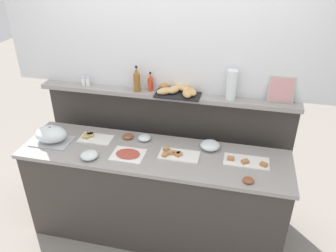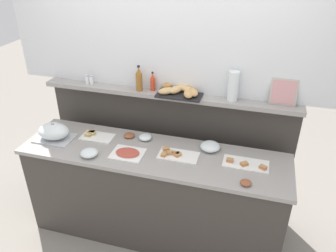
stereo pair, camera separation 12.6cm
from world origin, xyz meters
name	(u,v)px [view 1 (the left image)]	position (x,y,z in m)	size (l,w,h in m)	color
ground_plane	(169,192)	(0.00, 0.60, 0.00)	(12.00, 12.00, 0.00)	gray
buffet_counter	(154,195)	(0.00, 0.00, 0.47)	(2.31, 0.61, 0.93)	#3D3833
back_ledge_unit	(166,147)	(0.00, 0.48, 0.69)	(2.38, 0.22, 1.31)	#3D3833
upper_wall_panel	(167,17)	(0.00, 0.51, 1.96)	(2.98, 0.08, 1.29)	silver
sandwich_platter_front	(94,138)	(-0.59, 0.10, 0.94)	(0.30, 0.17, 0.04)	white
sandwich_platter_side	(177,154)	(0.20, 0.01, 0.94)	(0.34, 0.18, 0.04)	white
sandwich_platter_rear	(246,161)	(0.78, 0.04, 0.94)	(0.37, 0.18, 0.04)	white
cold_cuts_platter	(128,154)	(-0.20, -0.08, 0.94)	(0.27, 0.22, 0.02)	white
serving_cloche	(51,135)	(-0.93, -0.03, 1.00)	(0.34, 0.24, 0.17)	#B7BABF
glass_bowl_large	(144,138)	(-0.13, 0.18, 0.95)	(0.12, 0.12, 0.05)	silver
glass_bowl_medium	(89,155)	(-0.49, -0.20, 0.95)	(0.15, 0.15, 0.06)	silver
glass_bowl_small	(210,146)	(0.46, 0.18, 0.96)	(0.17, 0.17, 0.07)	silver
condiment_bowl_teal	(248,180)	(0.80, -0.21, 0.94)	(0.09, 0.09, 0.03)	brown
condiment_bowl_cream	(128,136)	(-0.29, 0.18, 0.95)	(0.10, 0.10, 0.03)	brown
hot_sauce_bottle	(150,83)	(-0.13, 0.43, 1.39)	(0.04, 0.04, 0.18)	red
vinegar_bottle_amber	(137,80)	(-0.25, 0.39, 1.42)	(0.06, 0.06, 0.24)	#8E5B23
salt_shaker	(83,81)	(-0.78, 0.41, 1.35)	(0.03, 0.03, 0.09)	white
pepper_shaker	(88,81)	(-0.74, 0.41, 1.35)	(0.03, 0.03, 0.09)	white
bread_basket	(179,90)	(0.13, 0.41, 1.35)	(0.40, 0.29, 0.08)	black
framed_picture	(281,90)	(1.00, 0.45, 1.42)	(0.22, 0.06, 0.22)	#B2AD9E
water_carafe	(232,85)	(0.59, 0.41, 1.44)	(0.09, 0.09, 0.26)	silver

